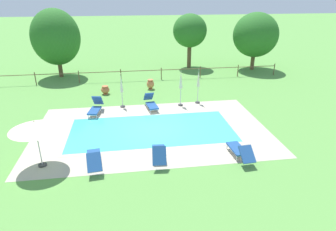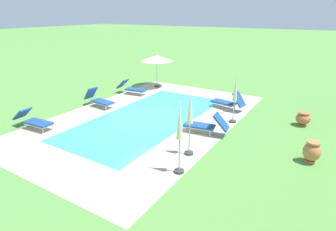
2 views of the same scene
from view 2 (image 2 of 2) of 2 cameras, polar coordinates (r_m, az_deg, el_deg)
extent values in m
plane|color=#599342|center=(13.71, -4.17, -0.38)|extent=(160.00, 160.00, 0.00)
cube|color=#B2A893|center=(13.71, -4.17, -0.37)|extent=(12.80, 7.97, 0.01)
cube|color=#42CCD6|center=(13.71, -4.17, -0.36)|extent=(9.00, 4.17, 0.01)
cube|color=#C0B59F|center=(12.63, 3.98, -2.22)|extent=(9.48, 0.24, 0.01)
cube|color=#C0B59F|center=(15.04, -11.00, 1.23)|extent=(9.48, 0.24, 0.01)
cube|color=#C0B59F|center=(10.67, -18.93, -7.87)|extent=(0.24, 4.17, 0.01)
cube|color=#C0B59F|center=(17.46, 4.73, 4.25)|extent=(0.24, 4.17, 0.01)
cube|color=navy|center=(11.98, 6.42, -2.02)|extent=(0.78, 1.37, 0.07)
cube|color=navy|center=(11.65, 10.86, -1.30)|extent=(0.68, 0.70, 0.67)
cube|color=silver|center=(12.00, 6.41, -2.27)|extent=(0.75, 1.34, 0.04)
cylinder|color=silver|center=(11.98, 3.50, -2.83)|extent=(0.04, 0.04, 0.28)
cylinder|color=silver|center=(12.42, 4.31, -1.97)|extent=(0.04, 0.04, 0.28)
cylinder|color=silver|center=(11.69, 8.59, -3.66)|extent=(0.04, 0.04, 0.28)
cylinder|color=silver|center=(12.14, 9.24, -2.75)|extent=(0.04, 0.04, 0.28)
cube|color=navy|center=(15.44, -13.28, 2.76)|extent=(0.71, 1.35, 0.07)
cube|color=navy|center=(16.03, -15.50, 4.45)|extent=(0.65, 0.62, 0.70)
cube|color=silver|center=(15.46, -13.26, 2.57)|extent=(0.67, 1.32, 0.04)
cylinder|color=silver|center=(15.25, -11.15, 2.02)|extent=(0.04, 0.04, 0.28)
cylinder|color=silver|center=(14.94, -12.58, 1.51)|extent=(0.04, 0.04, 0.28)
cylinder|color=silver|center=(16.06, -13.83, 2.74)|extent=(0.04, 0.04, 0.28)
cylinder|color=silver|center=(15.76, -15.24, 2.27)|extent=(0.04, 0.04, 0.28)
cube|color=navy|center=(15.24, 11.28, 2.68)|extent=(0.82, 1.39, 0.07)
cube|color=navy|center=(14.73, 14.35, 3.19)|extent=(0.69, 0.65, 0.72)
cube|color=silver|center=(15.25, 11.27, 2.48)|extent=(0.79, 1.35, 0.04)
cylinder|color=silver|center=(15.36, 8.98, 2.28)|extent=(0.04, 0.04, 0.28)
cylinder|color=silver|center=(15.77, 10.01, 2.71)|extent=(0.04, 0.04, 0.28)
cylinder|color=silver|center=(14.82, 12.54, 1.36)|extent=(0.04, 0.04, 0.28)
cylinder|color=silver|center=(15.25, 13.50, 1.83)|extent=(0.04, 0.04, 0.28)
cube|color=navy|center=(17.54, -6.57, 5.30)|extent=(0.76, 1.36, 0.07)
cube|color=navy|center=(17.97, -9.26, 6.47)|extent=(0.68, 0.74, 0.61)
cube|color=silver|center=(17.55, -6.57, 5.13)|extent=(0.72, 1.33, 0.04)
cylinder|color=silver|center=(17.53, -4.57, 4.77)|extent=(0.04, 0.04, 0.28)
cylinder|color=silver|center=(17.10, -5.40, 4.34)|extent=(0.04, 0.04, 0.28)
cylinder|color=silver|center=(18.08, -7.64, 5.14)|extent=(0.04, 0.04, 0.28)
cylinder|color=silver|center=(17.66, -8.52, 4.73)|extent=(0.04, 0.04, 0.28)
cube|color=navy|center=(13.46, -25.05, -1.33)|extent=(0.69, 1.34, 0.07)
cube|color=navy|center=(14.14, -27.65, 0.36)|extent=(0.65, 0.75, 0.57)
cube|color=silver|center=(13.48, -25.01, -1.55)|extent=(0.66, 1.31, 0.04)
cylinder|color=silver|center=(13.25, -22.61, -2.11)|extent=(0.04, 0.04, 0.28)
cylinder|color=silver|center=(12.96, -24.30, -2.86)|extent=(0.04, 0.04, 0.28)
cylinder|color=silver|center=(14.08, -25.52, -1.25)|extent=(0.04, 0.04, 0.28)
cylinder|color=silver|center=(13.81, -27.17, -1.93)|extent=(0.04, 0.04, 0.28)
cylinder|color=#383838|center=(19.33, -2.25, 6.01)|extent=(0.36, 0.36, 0.08)
cylinder|color=#B2B5B7|center=(19.10, -2.29, 9.01)|extent=(0.04, 0.04, 2.15)
cone|color=beige|center=(18.94, -2.33, 11.68)|extent=(2.14, 2.14, 0.39)
sphere|color=beige|center=(18.91, -2.34, 12.29)|extent=(0.06, 0.06, 0.06)
cylinder|color=#383838|center=(13.44, 13.09, -1.16)|extent=(0.32, 0.32, 0.08)
cylinder|color=#B2B5B7|center=(13.27, 13.25, 0.79)|extent=(0.04, 0.04, 1.05)
cone|color=beige|center=(12.94, 13.66, 5.50)|extent=(0.21, 0.21, 1.21)
sphere|color=beige|center=(12.80, 13.89, 8.19)|extent=(0.05, 0.05, 0.05)
cylinder|color=#383838|center=(10.27, 4.29, -7.67)|extent=(0.32, 0.32, 0.08)
cylinder|color=#B2B5B7|center=(10.01, 4.38, -4.76)|extent=(0.04, 0.04, 1.23)
cone|color=beige|center=(9.57, 4.57, 1.62)|extent=(0.24, 0.24, 1.12)
sphere|color=beige|center=(9.40, 4.67, 4.96)|extent=(0.05, 0.05, 0.05)
cylinder|color=#383838|center=(9.18, 2.28, -11.31)|extent=(0.32, 0.32, 0.08)
cylinder|color=#B2B5B7|center=(8.90, 2.33, -8.23)|extent=(0.04, 0.04, 1.21)
cone|color=beige|center=(8.40, 2.44, -1.16)|extent=(0.22, 0.22, 1.15)
sphere|color=beige|center=(8.20, 2.51, 2.72)|extent=(0.05, 0.05, 0.05)
cylinder|color=#B7663D|center=(14.09, 25.73, -1.70)|extent=(0.34, 0.34, 0.08)
ellipsoid|color=#B7663D|center=(13.99, 25.92, -0.57)|extent=(0.62, 0.62, 0.52)
cylinder|color=#B7663D|center=(13.91, 26.08, 0.43)|extent=(0.47, 0.47, 0.06)
cylinder|color=#C67547|center=(10.89, 27.05, -8.33)|extent=(0.32, 0.32, 0.08)
ellipsoid|color=#C67547|center=(10.73, 27.37, -6.56)|extent=(0.58, 0.58, 0.67)
cylinder|color=#C67547|center=(10.59, 27.67, -4.94)|extent=(0.44, 0.44, 0.06)
camera|label=1|loc=(25.22, -33.47, 22.71)|focal=31.35mm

